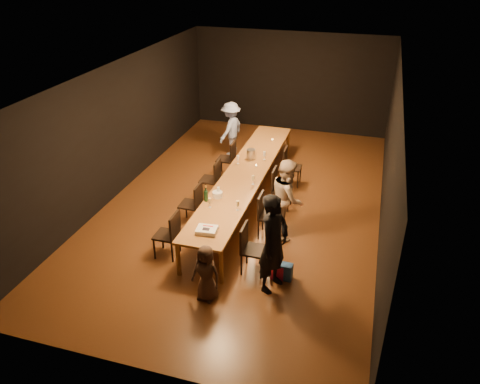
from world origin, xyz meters
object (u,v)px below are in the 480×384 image
(chair_left_3, at_px, (226,159))
(champagne_bottle, at_px, (206,193))
(child, at_px, (206,273))
(man_blue, at_px, (231,129))
(chair_right_0, at_px, (254,249))
(ice_bucket, at_px, (251,154))
(chair_left_1, at_px, (190,204))
(chair_right_3, at_px, (292,167))
(woman_tan, at_px, (287,198))
(table, at_px, (245,175))
(plate_stack, at_px, (217,194))
(chair_left_0, at_px, (166,234))
(birthday_cake, at_px, (207,230))
(chair_right_2, at_px, (282,189))
(woman_birthday, at_px, (274,244))
(chair_right_1, at_px, (270,216))
(chair_left_2, at_px, (210,179))

(chair_left_3, relative_size, champagne_bottle, 2.69)
(child, bearing_deg, man_blue, 113.46)
(chair_right_0, distance_m, ice_bucket, 3.34)
(chair_right_0, xyz_separation_m, child, (-0.56, -0.93, 0.05))
(chair_right_0, relative_size, chair_left_1, 1.00)
(chair_right_0, height_order, chair_right_3, same)
(chair_right_3, height_order, woman_tan, woman_tan)
(table, xyz_separation_m, plate_stack, (-0.23, -1.24, 0.11))
(plate_stack, height_order, ice_bucket, ice_bucket)
(chair_left_0, xyz_separation_m, plate_stack, (0.62, 1.16, 0.34))
(ice_bucket, bearing_deg, birthday_cake, -88.40)
(plate_stack, xyz_separation_m, ice_bucket, (0.15, 2.02, 0.06))
(man_blue, distance_m, champagne_bottle, 4.11)
(chair_right_3, bearing_deg, woman_tan, 7.78)
(plate_stack, bearing_deg, chair_right_2, 49.00)
(chair_right_2, bearing_deg, table, -90.00)
(child, bearing_deg, woman_birthday, 40.95)
(chair_right_3, height_order, plate_stack, chair_right_3)
(chair_right_1, distance_m, champagne_bottle, 1.35)
(woman_birthday, bearing_deg, table, 44.68)
(chair_left_3, xyz_separation_m, ice_bucket, (0.77, -0.42, 0.40))
(chair_right_3, relative_size, chair_left_3, 1.00)
(ice_bucket, bearing_deg, chair_left_1, -111.18)
(woman_tan, relative_size, plate_stack, 7.86)
(table, height_order, man_blue, man_blue)
(chair_left_0, distance_m, chair_left_1, 1.20)
(woman_birthday, height_order, child, woman_birthday)
(table, distance_m, chair_left_1, 1.49)
(chair_right_2, distance_m, child, 3.38)
(chair_left_1, height_order, birthday_cake, chair_left_1)
(child, bearing_deg, chair_right_1, 84.97)
(chair_left_3, relative_size, child, 0.91)
(child, bearing_deg, woman_tan, 79.49)
(chair_left_3, height_order, champagne_bottle, champagne_bottle)
(chair_left_1, height_order, chair_left_2, same)
(woman_tan, bearing_deg, chair_right_1, 111.47)
(chair_left_2, height_order, ice_bucket, ice_bucket)
(man_blue, bearing_deg, champagne_bottle, 24.29)
(chair_right_1, height_order, chair_left_0, same)
(table, distance_m, man_blue, 2.82)
(chair_left_0, relative_size, man_blue, 0.63)
(chair_right_3, bearing_deg, champagne_bottle, -24.98)
(table, distance_m, woman_tan, 1.53)
(chair_right_3, bearing_deg, chair_right_1, -0.00)
(chair_left_0, bearing_deg, chair_right_2, -35.31)
(chair_right_2, bearing_deg, chair_right_1, -0.00)
(birthday_cake, distance_m, ice_bucket, 3.30)
(chair_right_3, bearing_deg, birthday_cake, -12.75)
(table, bearing_deg, woman_tan, -40.89)
(chair_right_2, bearing_deg, birthday_cake, -18.48)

